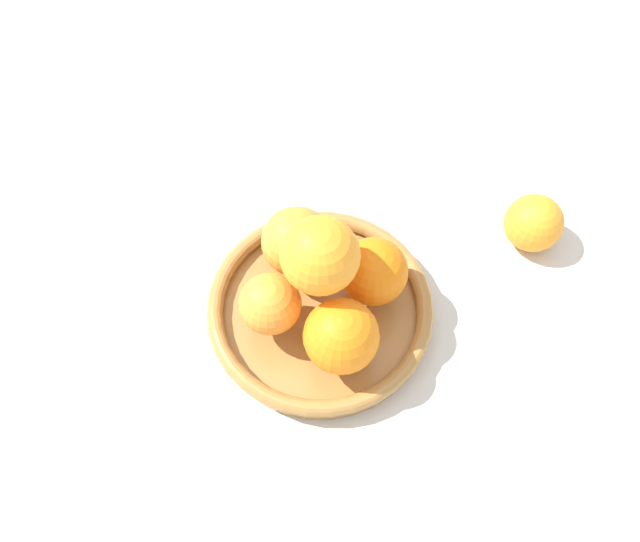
# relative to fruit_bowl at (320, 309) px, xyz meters

# --- Properties ---
(ground_plane) EXTENTS (4.00, 4.00, 0.00)m
(ground_plane) POSITION_rel_fruit_bowl_xyz_m (0.00, 0.00, -0.02)
(ground_plane) COLOR beige
(fruit_bowl) EXTENTS (0.25, 0.25, 0.03)m
(fruit_bowl) POSITION_rel_fruit_bowl_xyz_m (0.00, 0.00, 0.00)
(fruit_bowl) COLOR #A57238
(fruit_bowl) RESTS_ON ground_plane
(orange_pile) EXTENTS (0.17, 0.16, 0.14)m
(orange_pile) POSITION_rel_fruit_bowl_xyz_m (-0.00, 0.00, 0.07)
(orange_pile) COLOR orange
(orange_pile) RESTS_ON fruit_bowl
(stray_orange) EXTENTS (0.07, 0.07, 0.07)m
(stray_orange) POSITION_rel_fruit_bowl_xyz_m (-0.17, 0.21, 0.02)
(stray_orange) COLOR orange
(stray_orange) RESTS_ON ground_plane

